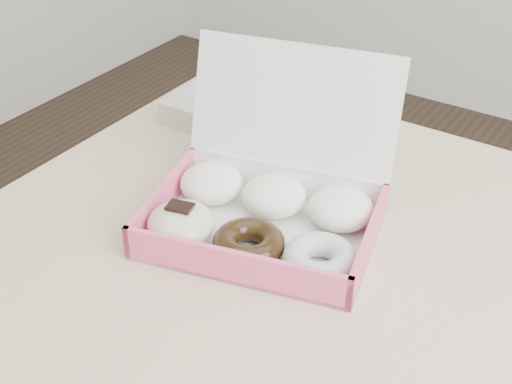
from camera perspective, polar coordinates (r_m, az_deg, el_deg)
The scene contains 3 objects.
table at distance 0.96m, azimuth 11.75°, elevation -11.03°, with size 1.20×0.80×0.75m.
donut_box at distance 0.96m, azimuth 0.66°, elevation -1.13°, with size 0.36×0.34×0.21m.
newspapers at distance 1.25m, azimuth -0.74°, elevation 6.74°, with size 0.24×0.19×0.04m, color silver.
Camera 1 is at (0.21, -0.66, 1.34)m, focal length 50.00 mm.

